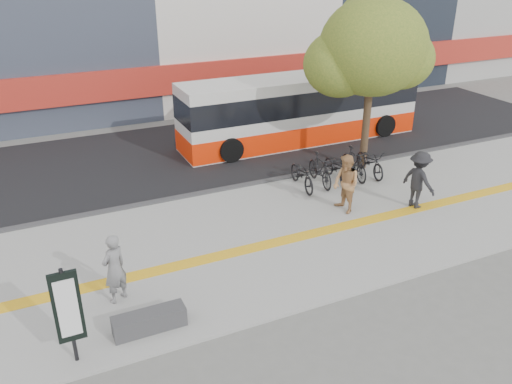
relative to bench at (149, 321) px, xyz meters
name	(u,v)px	position (x,y,z in m)	size (l,w,h in m)	color
ground	(237,276)	(2.60, 1.20, -0.30)	(120.00, 120.00, 0.00)	#62625D
sidewalk	(217,248)	(2.60, 2.70, -0.27)	(40.00, 7.00, 0.08)	gray
tactile_strip	(223,255)	(2.60, 2.20, -0.22)	(40.00, 0.45, 0.01)	gold
street	(150,160)	(2.60, 10.20, -0.28)	(40.00, 8.00, 0.06)	black
curb	(180,198)	(2.60, 6.20, -0.23)	(40.00, 0.25, 0.14)	#313133
bench	(149,321)	(0.00, 0.00, 0.00)	(1.60, 0.45, 0.45)	#313133
signboard	(68,309)	(-1.60, -0.31, 1.06)	(0.55, 0.10, 2.20)	black
street_tree	(370,49)	(9.78, 6.02, 4.21)	(4.40, 3.80, 6.31)	#332117
bus	(301,111)	(9.17, 9.70, 1.08)	(10.58, 2.51, 2.82)	beige
bicycle_row	(337,167)	(8.18, 5.20, 0.30)	(3.76, 1.99, 1.13)	black
seated_woman	(114,269)	(-0.42, 1.38, 0.65)	(0.64, 0.42, 1.76)	black
pedestrian_tan	(346,184)	(7.09, 3.06, 0.72)	(0.92, 0.71, 1.88)	#AD7C4D
pedestrian_dark	(419,180)	(9.38, 2.36, 0.72)	(1.22, 0.70, 1.89)	black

